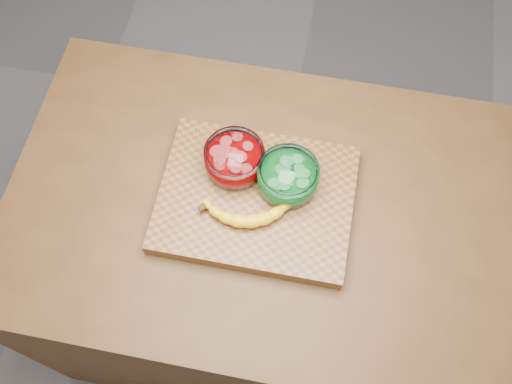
# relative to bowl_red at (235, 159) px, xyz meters

# --- Properties ---
(ground) EXTENTS (3.50, 3.50, 0.00)m
(ground) POSITION_rel_bowl_red_xyz_m (0.06, -0.07, -0.97)
(ground) COLOR #5B5A5F
(ground) RESTS_ON ground
(counter) EXTENTS (1.20, 0.80, 0.90)m
(counter) POSITION_rel_bowl_red_xyz_m (0.06, -0.07, -0.52)
(counter) COLOR #4D3017
(counter) RESTS_ON ground
(cutting_board) EXTENTS (0.45, 0.35, 0.04)m
(cutting_board) POSITION_rel_bowl_red_xyz_m (0.06, -0.07, -0.05)
(cutting_board) COLOR brown
(cutting_board) RESTS_ON counter
(bowl_red) EXTENTS (0.14, 0.14, 0.07)m
(bowl_red) POSITION_rel_bowl_red_xyz_m (0.00, 0.00, 0.00)
(bowl_red) COLOR white
(bowl_red) RESTS_ON cutting_board
(bowl_green) EXTENTS (0.14, 0.14, 0.07)m
(bowl_green) POSITION_rel_bowl_red_xyz_m (0.13, -0.02, 0.00)
(bowl_green) COLOR white
(bowl_green) RESTS_ON cutting_board
(banana) EXTENTS (0.24, 0.14, 0.03)m
(banana) POSITION_rel_bowl_red_xyz_m (0.05, -0.10, -0.02)
(banana) COLOR yellow
(banana) RESTS_ON cutting_board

